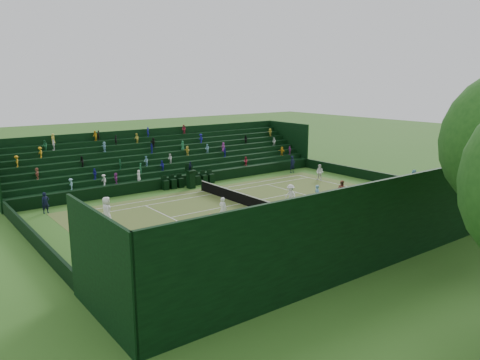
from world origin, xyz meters
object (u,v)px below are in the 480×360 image
Objects in this scene: tennis_net at (240,198)px; player_far_east at (291,195)px; player_near_west at (107,211)px; player_near_east at (223,209)px; umpire_chair at (191,177)px; player_far_west at (320,172)px.

player_far_east reaches higher than tennis_net.
player_near_west is 14.11m from player_far_east.
player_near_east is at bearing -106.27° from player_near_west.
player_far_east is (10.25, 3.04, -0.19)m from umpire_chair.
player_near_east is (3.00, -3.78, 0.36)m from tennis_net.
player_near_east is 0.99× the size of player_far_east.
player_near_west is at bearing 37.13° from player_near_east.
tennis_net is at bearing -97.64° from player_far_west.
player_near_east is 16.59m from player_far_west.
tennis_net is at bearing -136.44° from player_far_east.
umpire_chair is 1.56× the size of player_far_west.
player_far_west is (4.80, 12.10, -0.27)m from umpire_chair.
player_near_west is 1.11× the size of player_far_east.
umpire_chair is 13.02m from player_far_west.
player_far_east is at bearing -92.06° from player_near_west.
player_near_east is at bearing -19.03° from umpire_chair.
player_near_west reaches higher than tennis_net.
player_far_west is at bearing 120.97° from player_far_east.
umpire_chair is 12.10m from player_near_west.
player_far_west is at bearing -71.66° from player_near_west.
umpire_chair reaches higher than player_near_east.
player_near_east is 6.59m from player_far_east.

